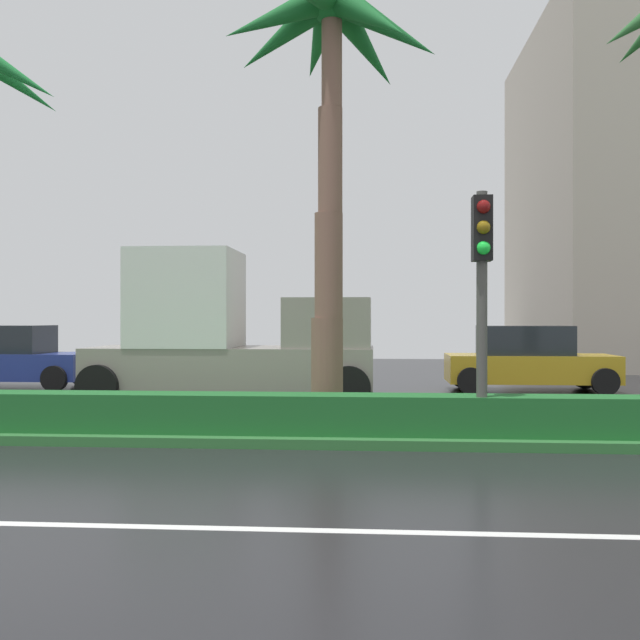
# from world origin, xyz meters

# --- Properties ---
(ground_plane) EXTENTS (90.00, 42.00, 0.10)m
(ground_plane) POSITION_xyz_m (0.00, 9.00, -0.05)
(ground_plane) COLOR black
(median_strip) EXTENTS (85.50, 4.00, 0.15)m
(median_strip) POSITION_xyz_m (0.00, 8.00, 0.07)
(median_strip) COLOR #2D6B33
(median_strip) RESTS_ON ground_plane
(median_hedge) EXTENTS (76.50, 0.70, 0.60)m
(median_hedge) POSITION_xyz_m (0.00, 6.60, 0.45)
(median_hedge) COLOR #1E6028
(median_hedge) RESTS_ON median_strip
(palm_tree_centre) EXTENTS (3.79, 3.95, 7.65)m
(palm_tree_centre) POSITION_xyz_m (3.52, 7.78, 6.10)
(palm_tree_centre) COLOR brown
(palm_tree_centre) RESTS_ON median_strip
(traffic_signal_median_right) EXTENTS (0.28, 0.43, 3.64)m
(traffic_signal_median_right) POSITION_xyz_m (5.85, 6.37, 2.66)
(traffic_signal_median_right) COLOR #4C4C47
(traffic_signal_median_right) RESTS_ON median_strip
(car_in_traffic_second) EXTENTS (4.30, 2.02, 1.72)m
(car_in_traffic_second) POSITION_xyz_m (-5.77, 14.83, 0.83)
(car_in_traffic_second) COLOR navy
(car_in_traffic_second) RESTS_ON ground_plane
(box_truck_lead) EXTENTS (6.40, 2.64, 3.46)m
(box_truck_lead) POSITION_xyz_m (0.96, 11.91, 1.55)
(box_truck_lead) COLOR gray
(box_truck_lead) RESTS_ON ground_plane
(car_in_traffic_third) EXTENTS (4.30, 2.02, 1.72)m
(car_in_traffic_third) POSITION_xyz_m (8.28, 14.96, 0.83)
(car_in_traffic_third) COLOR #B28C1E
(car_in_traffic_third) RESTS_ON ground_plane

